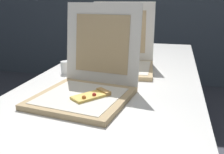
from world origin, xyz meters
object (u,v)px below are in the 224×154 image
cup_white_far (96,54)px  pizza_box_front (87,84)px  cup_white_mid (66,67)px  table (116,87)px  pizza_box_middle (122,60)px

cup_white_far → pizza_box_front: bearing=-75.4°
cup_white_mid → cup_white_far: bearing=81.7°
pizza_box_front → table: bearing=86.2°
pizza_box_front → pizza_box_middle: (0.05, 0.47, -0.00)m
pizza_box_middle → cup_white_far: size_ratio=5.79×
table → cup_white_mid: cup_white_mid is taller
pizza_box_middle → cup_white_mid: (-0.28, -0.16, -0.02)m
pizza_box_front → cup_white_mid: bearing=135.5°
table → pizza_box_front: pizza_box_front is taller
pizza_box_front → cup_white_far: 0.70m
table → cup_white_mid: bearing=175.8°
pizza_box_front → cup_white_mid: 0.38m
cup_white_far → cup_white_mid: bearing=-98.3°
cup_white_mid → table: bearing=-4.2°
pizza_box_front → cup_white_far: (-0.18, 0.68, -0.02)m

